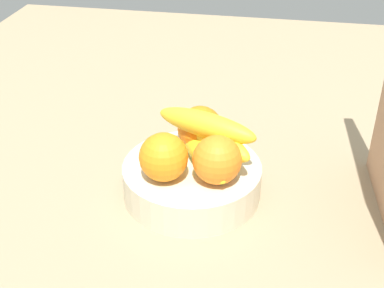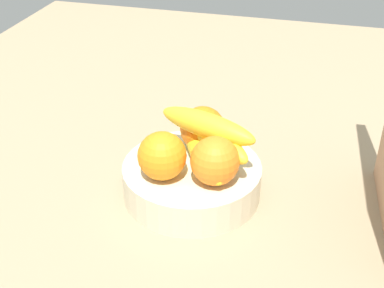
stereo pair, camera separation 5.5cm
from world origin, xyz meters
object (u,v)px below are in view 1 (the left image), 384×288
at_px(orange_front_right, 217,160).
at_px(banana_bunch, 207,138).
at_px(orange_front_left, 164,157).
at_px(orange_center, 200,129).
at_px(fruit_bowl, 192,180).

relative_size(orange_front_right, banana_bunch, 0.43).
bearing_deg(orange_front_left, orange_center, 157.23).
bearing_deg(orange_center, orange_front_right, 24.99).
distance_m(orange_front_left, orange_center, 0.10).
xyz_separation_m(fruit_bowl, orange_center, (-0.05, 0.00, 0.07)).
distance_m(fruit_bowl, orange_front_left, 0.08).
height_order(orange_front_left, orange_center, same).
bearing_deg(orange_front_left, banana_bunch, 136.07).
distance_m(fruit_bowl, orange_center, 0.08).
height_order(fruit_bowl, orange_center, orange_center).
distance_m(orange_center, banana_bunch, 0.04).
distance_m(orange_front_left, orange_front_right, 0.08).
distance_m(fruit_bowl, banana_bunch, 0.07).
bearing_deg(fruit_bowl, orange_center, 176.08).
relative_size(orange_front_left, orange_front_right, 1.00).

